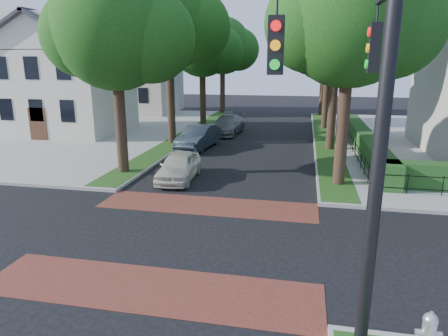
{
  "coord_description": "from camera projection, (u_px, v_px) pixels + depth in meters",
  "views": [
    {
      "loc": [
        3.75,
        -11.94,
        5.78
      ],
      "look_at": [
        0.65,
        3.4,
        1.6
      ],
      "focal_mm": 32.0,
      "sensor_mm": 36.0,
      "label": 1
    }
  ],
  "objects": [
    {
      "name": "ground",
      "position": [
        185.0,
        238.0,
        13.52
      ],
      "size": [
        120.0,
        120.0,
        0.0
      ],
      "primitive_type": "plane",
      "color": "black",
      "rests_on": "ground"
    },
    {
      "name": "sidewalk_nw",
      "position": [
        36.0,
        128.0,
        35.23
      ],
      "size": [
        30.0,
        30.0,
        0.15
      ],
      "primitive_type": "cube",
      "color": "gray",
      "rests_on": "ground"
    },
    {
      "name": "crosswalk_far",
      "position": [
        208.0,
        206.0,
        16.55
      ],
      "size": [
        9.0,
        2.2,
        0.01
      ],
      "primitive_type": "cube",
      "color": "maroon",
      "rests_on": "ground"
    },
    {
      "name": "crosswalk_near",
      "position": [
        150.0,
        289.0,
        10.49
      ],
      "size": [
        9.0,
        2.2,
        0.01
      ],
      "primitive_type": "cube",
      "color": "maroon",
      "rests_on": "ground"
    },
    {
      "name": "grass_strip_ne",
      "position": [
        325.0,
        138.0,
        30.53
      ],
      "size": [
        1.6,
        29.8,
        0.02
      ],
      "primitive_type": "cube",
      "color": "#254C15",
      "rests_on": "sidewalk_ne"
    },
    {
      "name": "grass_strip_nw",
      "position": [
        190.0,
        133.0,
        32.6
      ],
      "size": [
        1.6,
        29.8,
        0.02
      ],
      "primitive_type": "cube",
      "color": "#254C15",
      "rests_on": "sidewalk_nw"
    },
    {
      "name": "tree_right_near",
      "position": [
        353.0,
        18.0,
        17.33
      ],
      "size": [
        7.75,
        6.67,
        10.66
      ],
      "color": "black",
      "rests_on": "sidewalk_ne"
    },
    {
      "name": "tree_right_mid",
      "position": [
        340.0,
        25.0,
        24.83
      ],
      "size": [
        8.25,
        7.09,
        11.22
      ],
      "color": "black",
      "rests_on": "sidewalk_ne"
    },
    {
      "name": "tree_right_far",
      "position": [
        330.0,
        48.0,
        33.61
      ],
      "size": [
        7.25,
        6.23,
        9.74
      ],
      "color": "black",
      "rests_on": "sidewalk_ne"
    },
    {
      "name": "tree_right_back",
      "position": [
        326.0,
        47.0,
        42.05
      ],
      "size": [
        7.5,
        6.45,
        10.2
      ],
      "color": "black",
      "rests_on": "sidewalk_ne"
    },
    {
      "name": "tree_left_near",
      "position": [
        118.0,
        30.0,
        19.53
      ],
      "size": [
        7.5,
        6.45,
        10.2
      ],
      "color": "black",
      "rests_on": "sidewalk_nw"
    },
    {
      "name": "tree_left_mid",
      "position": [
        171.0,
        22.0,
        26.84
      ],
      "size": [
        8.0,
        6.88,
        11.48
      ],
      "color": "black",
      "rests_on": "sidewalk_nw"
    },
    {
      "name": "tree_left_far",
      "position": [
        204.0,
        46.0,
        35.65
      ],
      "size": [
        7.0,
        6.02,
        9.86
      ],
      "color": "black",
      "rests_on": "sidewalk_nw"
    },
    {
      "name": "tree_left_back",
      "position": [
        224.0,
        47.0,
        44.12
      ],
      "size": [
        7.75,
        6.66,
        10.44
      ],
      "color": "black",
      "rests_on": "sidewalk_nw"
    },
    {
      "name": "hedge_main_road",
      "position": [
        365.0,
        141.0,
        26.06
      ],
      "size": [
        1.0,
        18.0,
        1.2
      ],
      "primitive_type": "cube",
      "color": "#174318",
      "rests_on": "sidewalk_ne"
    },
    {
      "name": "fence_main_road",
      "position": [
        352.0,
        143.0,
        26.25
      ],
      "size": [
        0.06,
        18.0,
        0.9
      ],
      "primitive_type": null,
      "color": "black",
      "rests_on": "sidewalk_ne"
    },
    {
      "name": "house_left_near",
      "position": [
        64.0,
        71.0,
        32.23
      ],
      "size": [
        10.0,
        9.0,
        10.14
      ],
      "color": "beige",
      "rests_on": "sidewalk_nw"
    },
    {
      "name": "house_left_far",
      "position": [
        135.0,
        68.0,
        45.49
      ],
      "size": [
        10.0,
        9.0,
        10.14
      ],
      "color": "#BCB5A8",
      "rests_on": "sidewalk_nw"
    },
    {
      "name": "traffic_signal",
      "position": [
        368.0,
        123.0,
        7.19
      ],
      "size": [
        2.17,
        2.0,
        8.0
      ],
      "color": "black",
      "rests_on": "sidewalk_se"
    },
    {
      "name": "parked_car_front",
      "position": [
        179.0,
        166.0,
        20.02
      ],
      "size": [
        1.87,
        4.21,
        1.41
      ],
      "primitive_type": "imported",
      "rotation": [
        0.0,
        0.0,
        0.05
      ],
      "color": "silver",
      "rests_on": "ground"
    },
    {
      "name": "parked_car_middle",
      "position": [
        198.0,
        137.0,
        27.28
      ],
      "size": [
        2.22,
        4.99,
        1.59
      ],
      "primitive_type": "imported",
      "rotation": [
        0.0,
        0.0,
        -0.11
      ],
      "color": "#202830",
      "rests_on": "ground"
    },
    {
      "name": "parked_car_rear",
      "position": [
        227.0,
        125.0,
        32.81
      ],
      "size": [
        2.43,
        5.34,
        1.52
      ],
      "primitive_type": "imported",
      "rotation": [
        0.0,
        0.0,
        -0.06
      ],
      "color": "slate",
      "rests_on": "ground"
    },
    {
      "name": "fire_hydrant",
      "position": [
        428.0,
        335.0,
        7.78
      ],
      "size": [
        0.51,
        0.51,
        0.98
      ],
      "rotation": [
        0.0,
        0.0,
        0.16
      ],
      "color": "silver",
      "rests_on": "sidewalk_se"
    }
  ]
}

